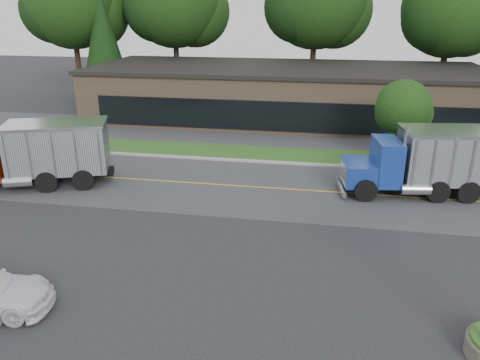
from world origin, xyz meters
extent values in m
plane|color=#3A3A40|center=(0.00, 0.00, 0.00)|extent=(140.00, 140.00, 0.00)
cube|color=#505055|center=(0.00, 9.00, 0.00)|extent=(60.00, 8.00, 0.02)
cube|color=gold|center=(0.00, 9.00, 0.00)|extent=(60.00, 0.12, 0.01)
cube|color=#9E9E99|center=(0.00, 13.20, 0.00)|extent=(60.00, 0.30, 0.12)
cube|color=#28551D|center=(0.00, 15.00, 0.00)|extent=(60.00, 3.40, 0.03)
cube|color=#505055|center=(0.00, 20.00, 0.00)|extent=(60.00, 7.00, 0.02)
cube|color=#8B7055|center=(2.00, 26.00, 2.00)|extent=(32.00, 12.00, 4.00)
cylinder|color=#382619|center=(-20.00, 32.00, 2.56)|extent=(0.56, 0.56, 5.12)
sphere|color=black|center=(-20.00, 32.00, 9.52)|extent=(9.37, 9.37, 9.37)
sphere|color=black|center=(-18.24, 33.17, 8.35)|extent=(7.03, 7.03, 7.03)
sphere|color=black|center=(-21.46, 31.12, 8.64)|extent=(6.44, 6.44, 6.44)
cylinder|color=#382619|center=(-10.00, 34.00, 2.61)|extent=(0.56, 0.56, 5.21)
sphere|color=black|center=(-8.21, 35.19, 8.49)|extent=(7.15, 7.15, 7.15)
sphere|color=black|center=(-11.49, 33.11, 8.79)|extent=(6.56, 6.56, 6.56)
cylinder|color=#382619|center=(4.00, 34.00, 2.64)|extent=(0.56, 0.56, 5.28)
sphere|color=black|center=(5.81, 35.21, 8.61)|extent=(7.25, 7.25, 7.25)
sphere|color=black|center=(2.49, 33.09, 8.91)|extent=(6.64, 6.64, 6.64)
cylinder|color=#382619|center=(16.00, 33.00, 2.39)|extent=(0.56, 0.56, 4.77)
sphere|color=black|center=(16.00, 33.00, 8.86)|extent=(8.73, 8.73, 8.73)
sphere|color=black|center=(17.64, 34.09, 7.77)|extent=(6.54, 6.54, 6.54)
sphere|color=black|center=(14.64, 32.18, 8.04)|extent=(6.00, 6.00, 6.00)
cylinder|color=#382619|center=(-16.00, 30.00, 0.50)|extent=(0.44, 0.44, 1.00)
cone|color=black|center=(-16.00, 30.00, 6.00)|extent=(4.80, 4.80, 9.81)
cylinder|color=#382619|center=(10.00, 15.00, 0.90)|extent=(0.56, 0.56, 1.81)
sphere|color=black|center=(10.00, 15.00, 3.36)|extent=(3.30, 3.30, 3.30)
sphere|color=black|center=(10.62, 15.41, 2.94)|extent=(2.48, 2.48, 2.48)
sphere|color=black|center=(9.48, 14.69, 3.05)|extent=(2.27, 2.27, 2.27)
cube|color=black|center=(-9.68, 7.21, 0.57)|extent=(8.15, 3.77, 0.28)
cube|color=silver|center=(-8.33, 7.70, 2.02)|extent=(5.52, 4.04, 2.50)
cube|color=silver|center=(-8.33, 7.70, 3.32)|extent=(5.71, 4.23, 0.12)
cylinder|color=black|center=(-8.38, 8.90, 0.57)|extent=(1.15, 0.70, 1.10)
cylinder|color=black|center=(-7.59, 6.74, 0.57)|extent=(1.15, 0.70, 1.10)
cube|color=black|center=(10.17, 9.61, 0.57)|extent=(6.77, 1.92, 0.28)
cube|color=navy|center=(7.28, 9.20, 1.12)|extent=(1.90, 2.50, 1.10)
cube|color=navy|center=(8.58, 9.39, 1.72)|extent=(1.49, 2.54, 2.20)
cube|color=black|center=(8.08, 9.31, 2.12)|extent=(0.35, 2.09, 0.90)
cube|color=silver|center=(11.32, 9.77, 2.02)|extent=(4.31, 3.03, 2.50)
cube|color=silver|center=(11.32, 9.77, 3.32)|extent=(4.48, 3.20, 0.12)
cylinder|color=black|center=(7.27, 10.36, 0.57)|extent=(1.14, 0.50, 1.10)
cylinder|color=black|center=(7.59, 8.09, 0.57)|extent=(1.14, 0.50, 1.10)
cylinder|color=black|center=(11.45, 10.95, 0.57)|extent=(1.14, 0.50, 1.10)
cylinder|color=black|center=(11.77, 8.67, 0.57)|extent=(1.14, 0.50, 1.10)
camera|label=1|loc=(5.29, -13.88, 9.04)|focal=35.00mm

